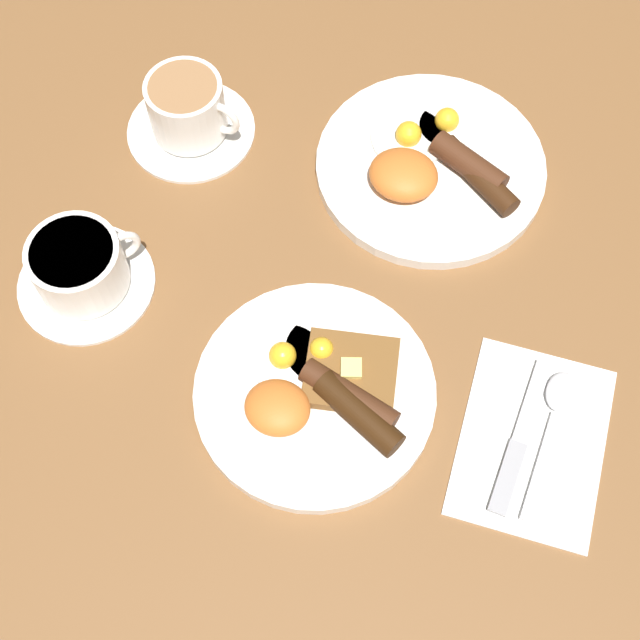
{
  "coord_description": "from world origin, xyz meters",
  "views": [
    {
      "loc": [
        0.11,
        -0.3,
        0.81
      ],
      "look_at": [
        -0.02,
        0.07,
        0.03
      ],
      "focal_mm": 50.0,
      "sensor_mm": 36.0,
      "label": 1
    }
  ],
  "objects_px": {
    "teacup_near": "(81,269)",
    "breakfast_plate_near": "(318,391)",
    "teacup_far": "(188,113)",
    "breakfast_plate_far": "(431,165)",
    "spoon": "(557,408)",
    "knife": "(518,444)"
  },
  "relations": [
    {
      "from": "spoon",
      "to": "teacup_near",
      "type": "bearing_deg",
      "value": 95.2
    },
    {
      "from": "breakfast_plate_near",
      "to": "knife",
      "type": "height_order",
      "value": "breakfast_plate_near"
    },
    {
      "from": "breakfast_plate_far",
      "to": "knife",
      "type": "bearing_deg",
      "value": -59.19
    },
    {
      "from": "breakfast_plate_near",
      "to": "knife",
      "type": "distance_m",
      "value": 0.2
    },
    {
      "from": "breakfast_plate_near",
      "to": "teacup_far",
      "type": "xyz_separation_m",
      "value": [
        -0.24,
        0.26,
        0.02
      ]
    },
    {
      "from": "knife",
      "to": "spoon",
      "type": "xyz_separation_m",
      "value": [
        0.03,
        0.05,
        0.0
      ]
    },
    {
      "from": "teacup_far",
      "to": "knife",
      "type": "distance_m",
      "value": 0.5
    },
    {
      "from": "teacup_far",
      "to": "spoon",
      "type": "height_order",
      "value": "teacup_far"
    },
    {
      "from": "teacup_near",
      "to": "breakfast_plate_near",
      "type": "bearing_deg",
      "value": -8.46
    },
    {
      "from": "teacup_near",
      "to": "breakfast_plate_far",
      "type": "bearing_deg",
      "value": 40.27
    },
    {
      "from": "knife",
      "to": "spoon",
      "type": "bearing_deg",
      "value": -26.16
    },
    {
      "from": "breakfast_plate_near",
      "to": "teacup_near",
      "type": "height_order",
      "value": "teacup_near"
    },
    {
      "from": "breakfast_plate_near",
      "to": "teacup_near",
      "type": "distance_m",
      "value": 0.27
    },
    {
      "from": "breakfast_plate_far",
      "to": "teacup_far",
      "type": "xyz_separation_m",
      "value": [
        -0.27,
        -0.03,
        0.02
      ]
    },
    {
      "from": "breakfast_plate_near",
      "to": "teacup_far",
      "type": "distance_m",
      "value": 0.35
    },
    {
      "from": "breakfast_plate_far",
      "to": "knife",
      "type": "distance_m",
      "value": 0.32
    },
    {
      "from": "breakfast_plate_near",
      "to": "knife",
      "type": "relative_size",
      "value": 1.45
    },
    {
      "from": "breakfast_plate_near",
      "to": "knife",
      "type": "bearing_deg",
      "value": 3.82
    },
    {
      "from": "breakfast_plate_near",
      "to": "teacup_near",
      "type": "xyz_separation_m",
      "value": [
        -0.27,
        0.04,
        0.02
      ]
    },
    {
      "from": "breakfast_plate_far",
      "to": "breakfast_plate_near",
      "type": "bearing_deg",
      "value": -95.92
    },
    {
      "from": "knife",
      "to": "spoon",
      "type": "relative_size",
      "value": 1.05
    },
    {
      "from": "breakfast_plate_near",
      "to": "breakfast_plate_far",
      "type": "bearing_deg",
      "value": 84.08
    }
  ]
}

